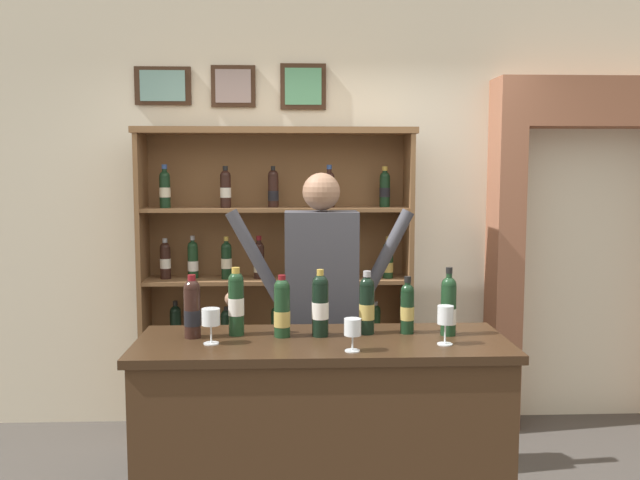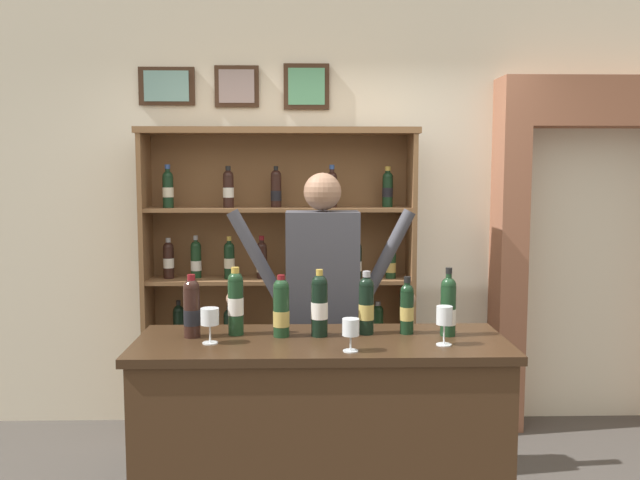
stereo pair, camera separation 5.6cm
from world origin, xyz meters
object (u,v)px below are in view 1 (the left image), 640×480
Objects in this scene: wine_shelf at (277,280)px; tasting_bottle_grappa at (367,304)px; tasting_counter at (322,443)px; tasting_bottle_rosso at (282,308)px; shopkeeper at (321,293)px; wine_glass_right at (445,317)px; tasting_bottle_chianti at (407,307)px; tasting_bottle_brunello at (449,306)px; wine_glass_left at (211,318)px; wine_glass_center at (353,329)px; tasting_bottle_prosecco at (192,308)px; tasting_bottle_vin_santo at (320,304)px; tasting_bottle_super_tuscan at (236,302)px.

wine_shelf is 6.72× the size of tasting_bottle_grappa.
wine_shelf reaches higher than tasting_counter.
tasting_bottle_rosso is at bearing 161.01° from tasting_counter.
tasting_counter is 0.68m from tasting_bottle_grappa.
shopkeeper is 0.93m from wine_glass_right.
tasting_bottle_grappa is 0.39m from wine_glass_right.
tasting_bottle_chianti is (0.60, 0.04, -0.01)m from tasting_bottle_rosso.
shopkeeper is at bearing -69.27° from wine_shelf.
tasting_bottle_rosso is 0.90× the size of tasting_bottle_brunello.
wine_glass_right is at bearing -3.03° from wine_glass_left.
wine_glass_center is at bearing -83.56° from shopkeeper.
tasting_bottle_grappa is 0.93× the size of tasting_bottle_brunello.
wine_glass_left is at bearing -126.29° from shopkeeper.
wine_glass_center is at bearing -20.29° from tasting_bottle_prosecco.
tasting_bottle_grappa reaches higher than tasting_counter.
tasting_bottle_prosecco is 0.94× the size of tasting_bottle_vin_santo.
wine_glass_left is (-0.72, -0.16, -0.03)m from tasting_bottle_grappa.
wine_glass_center is (0.31, -0.27, -0.04)m from tasting_bottle_rosso.
shopkeeper is 5.54× the size of tasting_bottle_vin_santo.
tasting_bottle_super_tuscan is 1.00× the size of tasting_bottle_brunello.
tasting_bottle_rosso is at bearing 179.85° from tasting_bottle_brunello.
tasting_bottle_brunello is (1.20, -0.00, 0.00)m from tasting_bottle_prosecco.
tasting_counter is (0.24, -1.36, -0.55)m from wine_shelf.
tasting_bottle_vin_santo reaches higher than tasting_counter.
shopkeeper reaches higher than tasting_bottle_vin_santo.
tasting_bottle_prosecco reaches higher than tasting_bottle_rosso.
wine_glass_center is (-0.29, -0.31, -0.03)m from tasting_bottle_chianti.
tasting_bottle_prosecco is 1.83× the size of wine_glass_left.
tasting_bottle_chianti is (0.39, -0.55, 0.03)m from shopkeeper.
tasting_counter is 5.28× the size of tasting_bottle_brunello.
tasting_bottle_chianti reaches higher than wine_glass_center.
tasting_bottle_brunello is (0.57, -0.60, 0.05)m from shopkeeper.
tasting_bottle_brunello is (0.19, -0.04, 0.01)m from tasting_bottle_chianti.
tasting_bottle_vin_santo is 0.51m from wine_glass_left.
tasting_bottle_vin_santo is (-0.03, -0.59, 0.06)m from shopkeeper.
tasting_bottle_super_tuscan is 0.97m from wine_glass_right.
wine_shelf is 6.96× the size of tasting_bottle_rosso.
tasting_bottle_vin_santo is 0.58m from wine_glass_right.
tasting_bottle_brunello is at bearing -0.15° from tasting_bottle_rosso.
wine_shelf is 6.27× the size of tasting_bottle_brunello.
tasting_bottle_super_tuscan is at bearing 165.23° from tasting_counter.
wine_shelf is 1.27m from tasting_bottle_super_tuscan.
tasting_bottle_prosecco is at bearing -136.30° from shopkeeper.
wine_shelf is at bearing 118.12° from wine_glass_right.
wine_glass_left is (-0.91, -0.16, -0.01)m from tasting_bottle_chianti.
tasting_bottle_rosso is at bearing -174.05° from tasting_bottle_grappa.
wine_glass_left is (-0.62, 0.15, 0.02)m from wine_glass_center.
wine_glass_right is at bearing -55.97° from shopkeeper.
tasting_bottle_brunello reaches higher than tasting_bottle_chianti.
tasting_bottle_super_tuscan is 1.07× the size of tasting_bottle_grappa.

